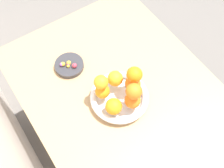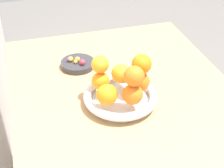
{
  "view_description": "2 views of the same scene",
  "coord_description": "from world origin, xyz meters",
  "px_view_note": "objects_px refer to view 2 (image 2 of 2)",
  "views": [
    {
      "loc": [
        -0.4,
        0.35,
        1.78
      ],
      "look_at": [
        0.04,
        0.05,
        0.86
      ],
      "focal_mm": 45.0,
      "sensor_mm": 36.0,
      "label": 1
    },
    {
      "loc": [
        -0.82,
        0.3,
        1.43
      ],
      "look_at": [
        -0.01,
        0.07,
        0.84
      ],
      "focal_mm": 55.0,
      "sensor_mm": 36.0,
      "label": 2
    }
  ],
  "objects_px": {
    "orange_4": "(140,81)",
    "orange_5": "(134,76)",
    "orange_1": "(101,81)",
    "candy_ball_2": "(82,62)",
    "candy_ball_0": "(76,62)",
    "fruit_bowl": "(120,97)",
    "orange_2": "(107,95)",
    "candy_ball_5": "(76,61)",
    "candy_ball_1": "(69,59)",
    "candy_ball_3": "(71,59)",
    "orange_7": "(142,64)",
    "candy_dish": "(78,64)",
    "orange_6": "(100,64)",
    "candy_ball_4": "(78,59)",
    "orange_3": "(133,94)",
    "dining_table": "(130,125)",
    "orange_0": "(121,74)"
  },
  "relations": [
    {
      "from": "orange_4",
      "to": "orange_5",
      "type": "height_order",
      "value": "orange_5"
    },
    {
      "from": "candy_ball_1",
      "to": "candy_ball_0",
      "type": "bearing_deg",
      "value": -136.59
    },
    {
      "from": "orange_3",
      "to": "candy_ball_2",
      "type": "height_order",
      "value": "orange_3"
    },
    {
      "from": "orange_3",
      "to": "orange_6",
      "type": "bearing_deg",
      "value": 34.15
    },
    {
      "from": "candy_dish",
      "to": "orange_4",
      "type": "height_order",
      "value": "orange_4"
    },
    {
      "from": "candy_dish",
      "to": "orange_1",
      "type": "xyz_separation_m",
      "value": [
        -0.22,
        -0.04,
        0.06
      ]
    },
    {
      "from": "orange_3",
      "to": "orange_6",
      "type": "height_order",
      "value": "orange_6"
    },
    {
      "from": "candy_ball_5",
      "to": "orange_1",
      "type": "bearing_deg",
      "value": -168.62
    },
    {
      "from": "orange_1",
      "to": "candy_ball_5",
      "type": "distance_m",
      "value": 0.22
    },
    {
      "from": "candy_dish",
      "to": "orange_5",
      "type": "bearing_deg",
      "value": -160.1
    },
    {
      "from": "dining_table",
      "to": "orange_6",
      "type": "bearing_deg",
      "value": 51.04
    },
    {
      "from": "orange_3",
      "to": "orange_5",
      "type": "xyz_separation_m",
      "value": [
        0.0,
        -0.0,
        0.06
      ]
    },
    {
      "from": "fruit_bowl",
      "to": "candy_ball_1",
      "type": "relative_size",
      "value": 13.6
    },
    {
      "from": "candy_ball_4",
      "to": "orange_1",
      "type": "bearing_deg",
      "value": -170.8
    },
    {
      "from": "candy_ball_3",
      "to": "candy_ball_0",
      "type": "bearing_deg",
      "value": -143.08
    },
    {
      "from": "orange_5",
      "to": "candy_ball_0",
      "type": "xyz_separation_m",
      "value": [
        0.3,
        0.12,
        -0.11
      ]
    },
    {
      "from": "orange_0",
      "to": "orange_4",
      "type": "height_order",
      "value": "same"
    },
    {
      "from": "orange_4",
      "to": "candy_ball_3",
      "type": "xyz_separation_m",
      "value": [
        0.26,
        0.18,
        -0.04
      ]
    },
    {
      "from": "orange_3",
      "to": "orange_6",
      "type": "xyz_separation_m",
      "value": [
        0.11,
        0.07,
        0.05
      ]
    },
    {
      "from": "candy_ball_0",
      "to": "candy_ball_2",
      "type": "distance_m",
      "value": 0.03
    },
    {
      "from": "candy_ball_2",
      "to": "candy_ball_4",
      "type": "bearing_deg",
      "value": 26.95
    },
    {
      "from": "orange_0",
      "to": "orange_7",
      "type": "distance_m",
      "value": 0.1
    },
    {
      "from": "fruit_bowl",
      "to": "candy_dish",
      "type": "distance_m",
      "value": 0.27
    },
    {
      "from": "fruit_bowl",
      "to": "candy_ball_2",
      "type": "distance_m",
      "value": 0.24
    },
    {
      "from": "orange_4",
      "to": "candy_ball_2",
      "type": "relative_size",
      "value": 3.05
    },
    {
      "from": "fruit_bowl",
      "to": "candy_ball_4",
      "type": "bearing_deg",
      "value": 19.34
    },
    {
      "from": "orange_2",
      "to": "candy_ball_5",
      "type": "xyz_separation_m",
      "value": [
        0.29,
        0.04,
        -0.04
      ]
    },
    {
      "from": "dining_table",
      "to": "orange_6",
      "type": "xyz_separation_m",
      "value": [
        0.07,
        0.08,
        0.22
      ]
    },
    {
      "from": "candy_ball_1",
      "to": "candy_ball_4",
      "type": "xyz_separation_m",
      "value": [
        -0.01,
        -0.03,
        0.0
      ]
    },
    {
      "from": "orange_3",
      "to": "orange_4",
      "type": "relative_size",
      "value": 1.0
    },
    {
      "from": "candy_ball_0",
      "to": "candy_ball_5",
      "type": "relative_size",
      "value": 0.94
    },
    {
      "from": "candy_ball_4",
      "to": "candy_ball_3",
      "type": "bearing_deg",
      "value": 70.41
    },
    {
      "from": "candy_ball_1",
      "to": "candy_ball_2",
      "type": "height_order",
      "value": "candy_ball_2"
    },
    {
      "from": "orange_7",
      "to": "candy_ball_0",
      "type": "distance_m",
      "value": 0.31
    },
    {
      "from": "candy_dish",
      "to": "orange_2",
      "type": "distance_m",
      "value": 0.31
    },
    {
      "from": "dining_table",
      "to": "orange_6",
      "type": "height_order",
      "value": "orange_6"
    },
    {
      "from": "orange_1",
      "to": "candy_ball_2",
      "type": "xyz_separation_m",
      "value": [
        0.19,
        0.02,
        -0.04
      ]
    },
    {
      "from": "orange_1",
      "to": "candy_ball_2",
      "type": "distance_m",
      "value": 0.2
    },
    {
      "from": "orange_1",
      "to": "orange_5",
      "type": "bearing_deg",
      "value": -140.71
    },
    {
      "from": "orange_7",
      "to": "candy_ball_0",
      "type": "relative_size",
      "value": 4.32
    },
    {
      "from": "candy_dish",
      "to": "orange_7",
      "type": "relative_size",
      "value": 2.03
    },
    {
      "from": "candy_dish",
      "to": "orange_6",
      "type": "xyz_separation_m",
      "value": [
        -0.21,
        -0.04,
        0.12
      ]
    },
    {
      "from": "orange_5",
      "to": "candy_ball_1",
      "type": "height_order",
      "value": "orange_5"
    },
    {
      "from": "orange_2",
      "to": "candy_ball_5",
      "type": "distance_m",
      "value": 0.3
    },
    {
      "from": "orange_7",
      "to": "candy_ball_3",
      "type": "distance_m",
      "value": 0.34
    },
    {
      "from": "fruit_bowl",
      "to": "orange_2",
      "type": "bearing_deg",
      "value": 126.16
    },
    {
      "from": "dining_table",
      "to": "candy_dish",
      "type": "distance_m",
      "value": 0.32
    },
    {
      "from": "orange_1",
      "to": "orange_5",
      "type": "distance_m",
      "value": 0.14
    },
    {
      "from": "candy_ball_1",
      "to": "fruit_bowl",
      "type": "bearing_deg",
      "value": -155.87
    },
    {
      "from": "candy_dish",
      "to": "candy_ball_2",
      "type": "relative_size",
      "value": 6.05
    }
  ]
}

